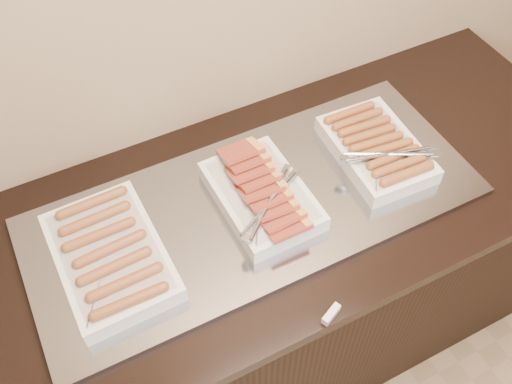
# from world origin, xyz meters

# --- Properties ---
(counter) EXTENTS (2.06, 0.76, 0.90)m
(counter) POSITION_xyz_m (0.00, 2.13, 0.45)
(counter) COLOR black
(counter) RESTS_ON ground
(warming_tray) EXTENTS (1.20, 0.50, 0.02)m
(warming_tray) POSITION_xyz_m (-0.01, 2.13, 0.91)
(warming_tray) COLOR #9396A0
(warming_tray) RESTS_ON counter
(dish_left) EXTENTS (0.25, 0.37, 0.07)m
(dish_left) POSITION_xyz_m (-0.40, 2.13, 0.95)
(dish_left) COLOR silver
(dish_left) RESTS_ON warming_tray
(dish_center) EXTENTS (0.25, 0.34, 0.09)m
(dish_center) POSITION_xyz_m (0.01, 2.13, 0.96)
(dish_center) COLOR silver
(dish_center) RESTS_ON warming_tray
(dish_right) EXTENTS (0.27, 0.33, 0.08)m
(dish_right) POSITION_xyz_m (0.37, 2.13, 0.95)
(dish_right) COLOR silver
(dish_right) RESTS_ON warming_tray
(label_holder) EXTENTS (0.06, 0.04, 0.02)m
(label_holder) POSITION_xyz_m (0.00, 1.77, 0.91)
(label_holder) COLOR silver
(label_holder) RESTS_ON counter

